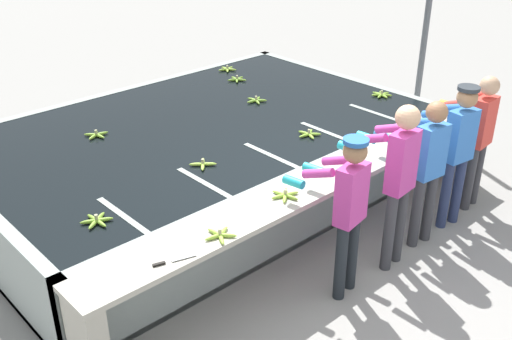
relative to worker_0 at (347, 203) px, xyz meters
name	(u,v)px	position (x,y,z in m)	size (l,w,h in m)	color
ground_plane	(336,263)	(0.30, 0.31, -0.95)	(80.00, 80.00, 0.00)	gray
wash_tank	(202,157)	(0.30, 2.48, -0.52)	(5.39, 3.46, 0.87)	gray
work_ledge	(322,200)	(0.30, 0.54, -0.31)	(5.39, 0.45, 0.87)	#A8A393
worker_0	(347,203)	(0.00, 0.00, 0.00)	(0.48, 0.74, 1.58)	#1E2328
worker_1	(398,172)	(0.70, -0.03, 0.08)	(0.45, 0.73, 1.71)	#38383D
worker_2	(427,161)	(1.25, 0.01, 0.00)	(0.46, 0.73, 1.59)	#38383D
worker_3	(457,143)	(1.80, 0.00, 0.03)	(0.47, 0.74, 1.62)	navy
worker_4	(478,131)	(2.35, 0.05, 0.00)	(0.45, 0.72, 1.59)	#38383D
banana_bunch_floating_0	(96,135)	(-0.80, 2.98, -0.06)	(0.27, 0.27, 0.08)	#7FAD33
banana_bunch_floating_1	(381,95)	(2.66, 1.61, -0.06)	(0.28, 0.28, 0.08)	#7FAD33
banana_bunch_floating_2	(256,100)	(1.28, 2.58, -0.06)	(0.27, 0.27, 0.08)	#75A333
banana_bunch_floating_3	(227,69)	(1.87, 3.86, -0.06)	(0.28, 0.27, 0.08)	#93BC3D
banana_bunch_floating_4	(203,164)	(-0.38, 1.57, -0.06)	(0.24, 0.24, 0.08)	#9EC642
banana_bunch_floating_5	(97,221)	(-1.72, 1.33, -0.06)	(0.27, 0.28, 0.08)	#7FAD33
banana_bunch_floating_6	(237,79)	(1.66, 3.40, -0.06)	(0.28, 0.27, 0.08)	#75A333
banana_bunch_floating_7	(309,134)	(0.98, 1.36, -0.06)	(0.27, 0.28, 0.08)	#7FAD33
banana_bunch_ledge_0	(220,235)	(-1.09, 0.43, -0.06)	(0.28, 0.27, 0.08)	#9EC642
banana_bunch_ledge_1	(285,195)	(-0.23, 0.54, -0.06)	(0.28, 0.28, 0.08)	#93BC3D
knife_0	(168,262)	(-1.62, 0.43, -0.07)	(0.34, 0.13, 0.02)	silver
support_post_right	(427,22)	(3.99, 1.89, 0.65)	(0.09, 0.09, 3.20)	slate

